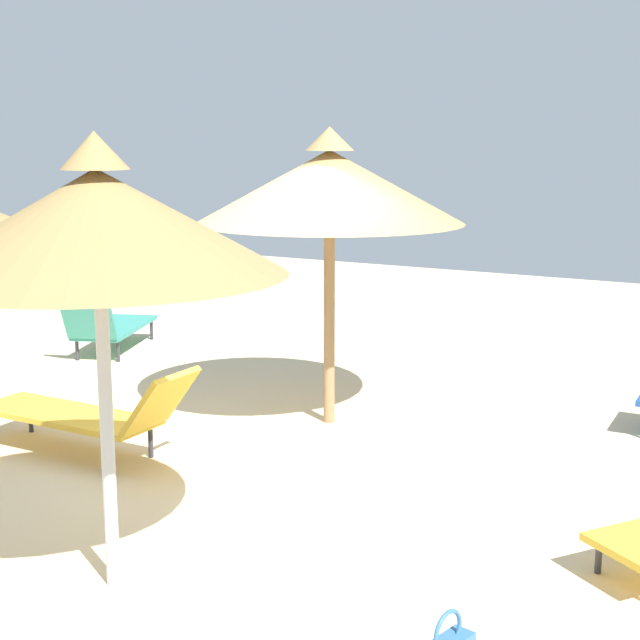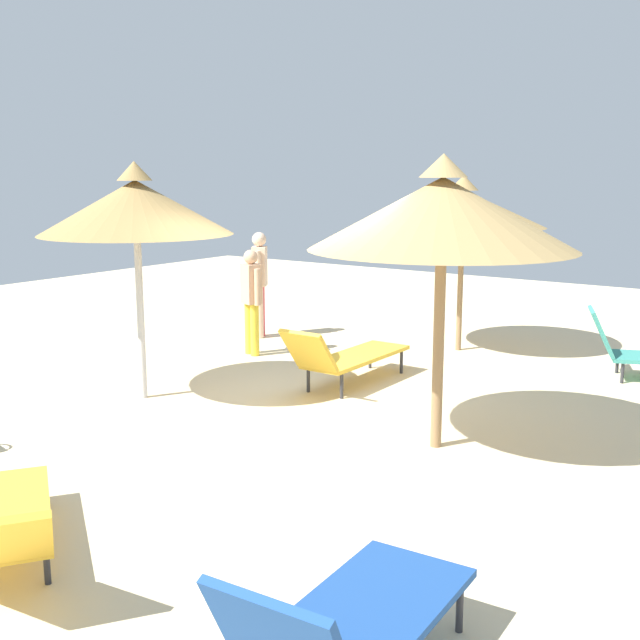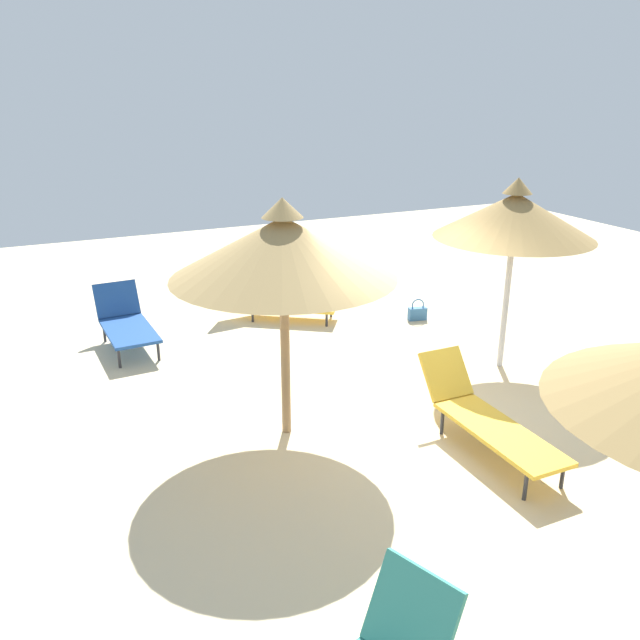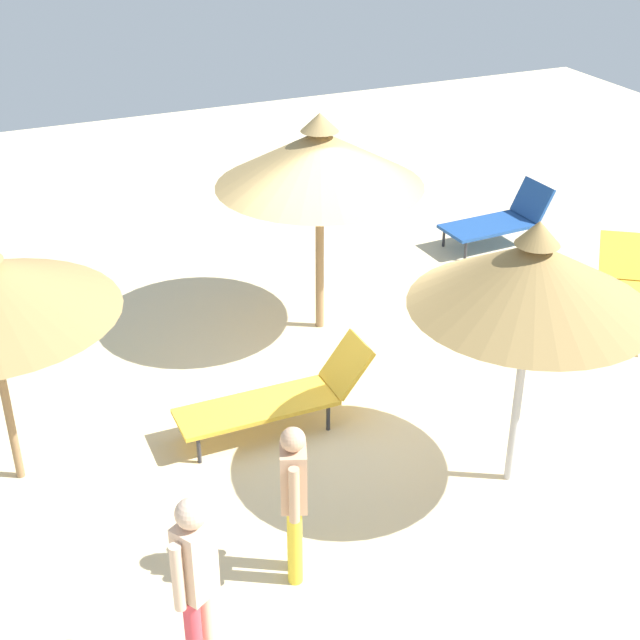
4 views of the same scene
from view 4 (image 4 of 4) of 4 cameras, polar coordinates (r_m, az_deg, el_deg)
The scene contains 8 objects.
ground at distance 10.69m, azimuth 2.53°, elevation -4.35°, with size 24.00×24.00×0.10m, color beige.
parasol_umbrella_front at distance 10.95m, azimuth -0.02°, elevation 10.14°, with size 2.54×2.54×2.84m.
parasol_umbrella_far_left at distance 8.26m, azimuth 13.28°, elevation 2.74°, with size 2.23×2.23×2.79m.
lounge_chair_center at distance 14.36m, azimuth 11.27°, elevation 6.25°, with size 1.71×0.78×0.89m.
lounge_chair_far_right at distance 12.68m, azimuth 18.67°, elevation 1.71°, with size 1.70×2.09×0.78m.
lounge_chair_near_right at distance 9.74m, azimuth -2.52°, elevation -4.82°, with size 2.13×0.59×0.88m.
person_standing_back at distance 7.68m, azimuth -1.66°, elevation -11.00°, with size 0.30×0.43×1.56m.
person_standing_front at distance 6.89m, azimuth -7.78°, elevation -15.89°, with size 0.40×0.32×1.71m.
Camera 4 is at (-4.02, -8.00, 5.79)m, focal length 50.83 mm.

